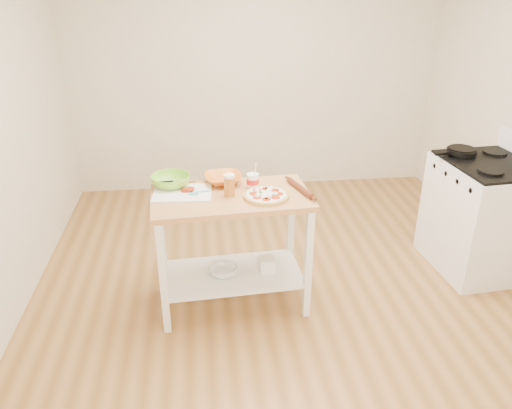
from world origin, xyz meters
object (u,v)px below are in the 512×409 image
at_px(yogurt_tub, 253,181).
at_px(orange_bowl, 223,179).
at_px(gas_stove, 482,216).
at_px(prep_island, 232,227).
at_px(rolling_pin, 300,188).
at_px(shelf_glass_bowl, 223,271).
at_px(knife, 173,182).
at_px(pizza, 266,195).
at_px(skillet, 461,151).
at_px(green_bowl, 171,181).
at_px(spatula, 199,192).
at_px(shelf_bin, 267,264).
at_px(cutting_board, 182,192).
at_px(beer_pint, 229,185).

bearing_deg(yogurt_tub, orange_bowl, 151.16).
bearing_deg(gas_stove, prep_island, -176.37).
relative_size(rolling_pin, shelf_glass_bowl, 1.55).
bearing_deg(knife, yogurt_tub, -17.15).
distance_m(pizza, orange_bowl, 0.40).
bearing_deg(skillet, green_bowl, 174.36).
height_order(spatula, yogurt_tub, yogurt_tub).
height_order(prep_island, knife, knife).
bearing_deg(skillet, gas_stove, -61.63).
bearing_deg(knife, shelf_bin, -23.25).
xyz_separation_m(spatula, shelf_bin, (0.48, -0.03, -0.60)).
xyz_separation_m(spatula, yogurt_tub, (0.38, 0.07, 0.04)).
height_order(skillet, rolling_pin, skillet).
relative_size(pizza, rolling_pin, 0.93).
distance_m(spatula, shelf_glass_bowl, 0.64).
xyz_separation_m(knife, rolling_pin, (0.90, -0.23, 0.00)).
height_order(gas_stove, shelf_glass_bowl, gas_stove).
bearing_deg(knife, orange_bowl, -7.67).
bearing_deg(green_bowl, orange_bowl, 3.39).
relative_size(prep_island, skillet, 3.04).
bearing_deg(prep_island, gas_stove, 7.89).
relative_size(gas_stove, shelf_bin, 10.08).
relative_size(skillet, yogurt_tub, 1.98).
bearing_deg(shelf_glass_bowl, rolling_pin, 3.01).
distance_m(orange_bowl, yogurt_tub, 0.23).
bearing_deg(rolling_pin, orange_bowl, 159.21).
bearing_deg(shelf_bin, yogurt_tub, 133.12).
relative_size(gas_stove, green_bowl, 3.97).
bearing_deg(cutting_board, spatula, -12.84).
bearing_deg(green_bowl, skillet, 7.14).
distance_m(skillet, shelf_glass_bowl, 2.16).
relative_size(orange_bowl, green_bowl, 0.95).
height_order(cutting_board, shelf_bin, cutting_board).
xyz_separation_m(pizza, shelf_bin, (0.02, 0.08, -0.60)).
bearing_deg(gas_stove, cutting_board, -178.97).
bearing_deg(shelf_bin, prep_island, -179.18).
bearing_deg(shelf_bin, orange_bowl, 144.49).
height_order(pizza, cutting_board, pizza).
height_order(knife, beer_pint, beer_pint).
relative_size(gas_stove, knife, 4.11).
height_order(beer_pint, shelf_bin, beer_pint).
xyz_separation_m(gas_stove, shelf_glass_bowl, (-2.16, -0.30, -0.18)).
bearing_deg(yogurt_tub, gas_stove, 5.49).
bearing_deg(gas_stove, knife, 176.77).
xyz_separation_m(prep_island, yogurt_tub, (0.16, 0.10, 0.31)).
bearing_deg(beer_pint, green_bowl, 153.22).
bearing_deg(green_bowl, yogurt_tub, -8.88).
relative_size(gas_stove, yogurt_tub, 5.88).
relative_size(shelf_glass_bowl, shelf_bin, 1.97).
relative_size(prep_island, orange_bowl, 4.25).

